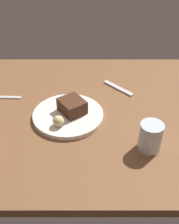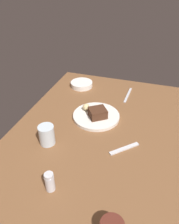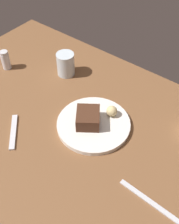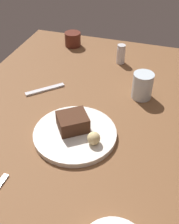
{
  "view_description": "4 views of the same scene",
  "coord_description": "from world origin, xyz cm",
  "px_view_note": "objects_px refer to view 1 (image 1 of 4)",
  "views": [
    {
      "loc": [
        -2.28,
        -83.76,
        65.64
      ],
      "look_at": [
        -1.92,
        -5.51,
        6.58
      ],
      "focal_mm": 45.28,
      "sensor_mm": 36.0,
      "label": 1
    },
    {
      "loc": [
        80.12,
        21.63,
        71.34
      ],
      "look_at": [
        -6.14,
        -6.39,
        8.42
      ],
      "focal_mm": 34.03,
      "sensor_mm": 36.0,
      "label": 2
    },
    {
      "loc": [
        -48.05,
        47.28,
        77.5
      ],
      "look_at": [
        -6.85,
        -5.49,
        6.51
      ],
      "focal_mm": 45.49,
      "sensor_mm": 36.0,
      "label": 3
    },
    {
      "loc": [
        -66.78,
        -26.38,
        62.26
      ],
      "look_at": [
        -2.65,
        -6.09,
        7.28
      ],
      "focal_mm": 44.58,
      "sensor_mm": 36.0,
      "label": 4
    }
  ],
  "objects_px": {
    "dessert_plate": "(67,115)",
    "bread_roll": "(57,121)",
    "dessert_spoon": "(117,88)",
    "chocolate_cake_slice": "(71,106)",
    "water_glass": "(149,137)"
  },
  "relations": [
    {
      "from": "water_glass",
      "to": "dessert_spoon",
      "type": "xyz_separation_m",
      "value": [
        -0.07,
        0.35,
        -0.04
      ]
    },
    {
      "from": "bread_roll",
      "to": "water_glass",
      "type": "xyz_separation_m",
      "value": [
        0.29,
        -0.09,
        0.01
      ]
    },
    {
      "from": "dessert_plate",
      "to": "bread_roll",
      "type": "height_order",
      "value": "bread_roll"
    },
    {
      "from": "chocolate_cake_slice",
      "to": "dessert_spoon",
      "type": "xyz_separation_m",
      "value": [
        0.18,
        0.18,
        -0.04
      ]
    },
    {
      "from": "dessert_plate",
      "to": "dessert_spoon",
      "type": "xyz_separation_m",
      "value": [
        0.2,
        0.19,
        -0.0
      ]
    },
    {
      "from": "chocolate_cake_slice",
      "to": "dessert_spoon",
      "type": "height_order",
      "value": "chocolate_cake_slice"
    },
    {
      "from": "dessert_plate",
      "to": "water_glass",
      "type": "xyz_separation_m",
      "value": [
        0.26,
        -0.16,
        0.04
      ]
    },
    {
      "from": "dessert_plate",
      "to": "dessert_spoon",
      "type": "distance_m",
      "value": 0.27
    },
    {
      "from": "bread_roll",
      "to": "water_glass",
      "type": "relative_size",
      "value": 0.4
    },
    {
      "from": "chocolate_cake_slice",
      "to": "dessert_spoon",
      "type": "distance_m",
      "value": 0.26
    },
    {
      "from": "bread_roll",
      "to": "water_glass",
      "type": "height_order",
      "value": "water_glass"
    },
    {
      "from": "dessert_plate",
      "to": "water_glass",
      "type": "height_order",
      "value": "water_glass"
    },
    {
      "from": "dessert_spoon",
      "to": "bread_roll",
      "type": "bearing_deg",
      "value": 95.01
    },
    {
      "from": "water_glass",
      "to": "chocolate_cake_slice",
      "type": "bearing_deg",
      "value": 145.62
    },
    {
      "from": "chocolate_cake_slice",
      "to": "water_glass",
      "type": "height_order",
      "value": "water_glass"
    }
  ]
}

